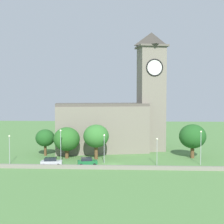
% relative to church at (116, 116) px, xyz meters
% --- Properties ---
extents(ground_plane, '(200.00, 200.00, 0.00)m').
position_rel_church_xyz_m(ground_plane, '(-0.41, -2.95, -9.66)').
color(ground_plane, '#517F42').
extents(church, '(31.67, 15.75, 32.89)m').
position_rel_church_xyz_m(church, '(0.00, 0.00, 0.00)').
color(church, slate).
rests_on(church, ground).
extents(quay_barrier, '(59.23, 0.70, 0.84)m').
position_rel_church_xyz_m(quay_barrier, '(-0.41, -22.41, -9.23)').
color(quay_barrier, gray).
rests_on(quay_barrier, ground).
extents(car_silver, '(4.79, 2.50, 1.85)m').
position_rel_church_xyz_m(car_silver, '(-13.55, -19.93, -8.72)').
color(car_silver, silver).
rests_on(car_silver, ground).
extents(car_green, '(4.61, 2.95, 1.76)m').
position_rel_church_xyz_m(car_green, '(-5.70, -19.01, -8.77)').
color(car_green, '#1E6B38').
rests_on(car_green, ground).
extents(streetlamp_west_end, '(0.44, 0.44, 6.52)m').
position_rel_church_xyz_m(streetlamp_west_end, '(-23.58, -18.08, -5.26)').
color(streetlamp_west_end, '#9EA0A5').
rests_on(streetlamp_west_end, ground).
extents(streetlamp_west_mid, '(0.44, 0.44, 7.74)m').
position_rel_church_xyz_m(streetlamp_west_mid, '(-12.02, -17.10, -4.56)').
color(streetlamp_west_mid, '#9EA0A5').
rests_on(streetlamp_west_mid, ground).
extents(streetlamp_central, '(0.44, 0.44, 6.64)m').
position_rel_church_xyz_m(streetlamp_central, '(-2.13, -16.41, -5.19)').
color(streetlamp_central, '#9EA0A5').
rests_on(streetlamp_central, ground).
extents(streetlamp_east_mid, '(0.44, 0.44, 6.11)m').
position_rel_church_xyz_m(streetlamp_east_mid, '(9.75, -18.09, -5.49)').
color(streetlamp_east_mid, '#9EA0A5').
rests_on(streetlamp_east_mid, ground).
extents(streetlamp_east_end, '(0.44, 0.44, 7.65)m').
position_rel_church_xyz_m(streetlamp_east_end, '(19.62, -16.77, -4.61)').
color(streetlamp_east_end, '#9EA0A5').
rests_on(streetlamp_east_end, ground).
extents(tree_riverside_west, '(6.63, 6.63, 8.39)m').
position_rel_church_xyz_m(tree_riverside_west, '(19.23, -9.09, -4.29)').
color(tree_riverside_west, brown).
rests_on(tree_riverside_west, ground).
extents(tree_churchyard, '(6.47, 6.47, 7.69)m').
position_rel_church_xyz_m(tree_churchyard, '(-11.78, -11.19, -4.90)').
color(tree_churchyard, brown).
rests_on(tree_churchyard, ground).
extents(tree_riverside_east, '(6.20, 6.20, 8.45)m').
position_rel_church_xyz_m(tree_riverside_east, '(-4.44, -11.86, -4.04)').
color(tree_riverside_east, brown).
rests_on(tree_riverside_east, ground).
extents(tree_by_tower, '(4.88, 4.88, 6.79)m').
position_rel_church_xyz_m(tree_by_tower, '(-17.97, -8.04, -5.10)').
color(tree_by_tower, brown).
rests_on(tree_by_tower, ground).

